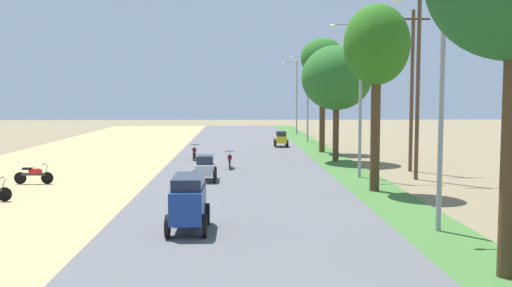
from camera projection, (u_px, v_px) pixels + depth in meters
parked_motorbike_fourth at (34, 173)px, 27.35m from camera, size 1.80×0.54×0.94m
median_tree_second at (377, 47)px, 24.97m from camera, size 2.81×2.81×7.97m
median_tree_third at (336, 78)px, 36.41m from camera, size 4.33×4.33×7.19m
median_tree_fourth at (323, 60)px, 42.06m from camera, size 3.15×3.15×8.18m
streetlamp_near at (442, 94)px, 17.67m from camera, size 3.16×0.20×7.15m
streetlamp_mid at (361, 88)px, 29.32m from camera, size 3.16×0.20×7.75m
streetlamp_far at (308, 92)px, 51.37m from camera, size 3.16×0.20×7.63m
streetlamp_farthest at (297, 92)px, 60.95m from camera, size 3.16×0.20×7.62m
utility_pole_near at (418, 81)px, 28.88m from camera, size 1.80×0.20×9.38m
utility_pole_far at (412, 88)px, 31.99m from camera, size 1.80×0.20×8.76m
car_van_blue at (188, 200)px, 17.85m from camera, size 1.19×2.41×1.67m
car_hatchback_silver at (205, 167)px, 28.22m from camera, size 1.04×2.00×1.23m
car_hatchback_yellow at (281, 138)px, 46.71m from camera, size 1.04×2.00×1.23m
motorbike_ahead_second at (230, 159)px, 33.05m from camera, size 0.54×1.80×0.94m
motorbike_ahead_third at (194, 152)px, 37.44m from camera, size 0.54×1.80×0.94m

